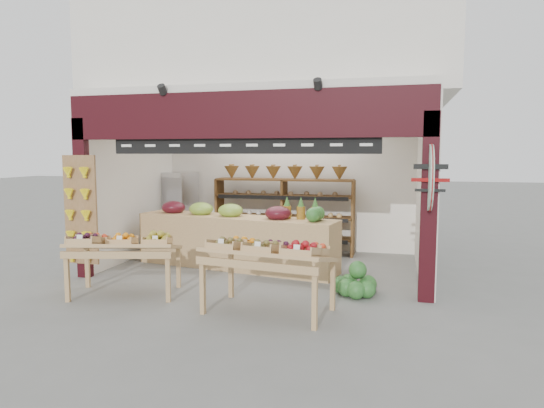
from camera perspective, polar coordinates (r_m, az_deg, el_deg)
The scene contains 11 objects.
ground at distance 8.61m, azimuth -1.54°, elevation -7.98°, with size 60.00×60.00×0.00m, color slate.
shop_structure at distance 10.09m, azimuth 1.03°, elevation 16.51°, with size 6.36×5.12×5.40m.
banana_board at distance 8.56m, azimuth -21.70°, elevation -0.89°, with size 0.60×0.15×1.80m.
gift_sign at distance 6.90m, azimuth 18.13°, elevation 2.96°, with size 0.04×0.93×0.92m.
back_shelving at distance 10.12m, azimuth 1.42°, elevation 0.78°, with size 2.92×0.48×1.81m.
refrigerator at distance 11.04m, azimuth -10.87°, elevation -0.62°, with size 0.64×0.64×1.66m, color silver.
cardboard_stack at distance 9.46m, azimuth -9.22°, elevation -5.42°, with size 1.03×0.74×0.60m.
mid_counter at distance 8.86m, azimuth -4.38°, elevation -4.21°, with size 3.84×1.38×1.17m.
display_table_left at distance 7.52m, azimuth -17.58°, elevation -4.50°, with size 1.70×1.21×0.99m.
display_table_right at distance 6.32m, azimuth -0.41°, elevation -5.53°, with size 1.74×1.12×1.04m.
watermelon_pile at distance 7.31m, azimuth 9.73°, elevation -9.26°, with size 0.65×0.65×0.51m.
Camera 1 is at (2.31, -8.03, 2.08)m, focal length 32.00 mm.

